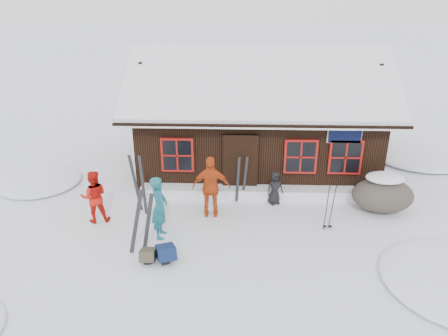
{
  "coord_description": "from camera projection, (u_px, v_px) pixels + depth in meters",
  "views": [
    {
      "loc": [
        0.84,
        -10.36,
        6.53
      ],
      "look_at": [
        0.42,
        1.57,
        1.3
      ],
      "focal_mm": 35.0,
      "sensor_mm": 36.0,
      "label": 1
    }
  ],
  "objects": [
    {
      "name": "skier_orange_right",
      "position": [
        211.0,
        187.0,
        12.65
      ],
      "size": [
        1.12,
        0.5,
        1.89
      ],
      "primitive_type": "imported",
      "rotation": [
        0.0,
        0.0,
        3.18
      ],
      "color": "#C24213",
      "rests_on": "ground"
    },
    {
      "name": "ski_pair_left",
      "position": [
        142.0,
        223.0,
        10.99
      ],
      "size": [
        0.76,
        0.23,
        1.8
      ],
      "rotation": [
        0.0,
        0.0,
        -0.04
      ],
      "color": "black",
      "rests_on": "ground"
    },
    {
      "name": "boulder",
      "position": [
        383.0,
        194.0,
        13.14
      ],
      "size": [
        1.83,
        1.37,
        1.08
      ],
      "color": "#4E483F",
      "rests_on": "ground"
    },
    {
      "name": "ski_pair_mid",
      "position": [
        139.0,
        185.0,
        12.94
      ],
      "size": [
        0.55,
        0.35,
        1.85
      ],
      "rotation": [
        0.0,
        0.0,
        -0.54
      ],
      "color": "black",
      "rests_on": "ground"
    },
    {
      "name": "ground",
      "position": [
        207.0,
        233.0,
        12.13
      ],
      "size": [
        120.0,
        120.0,
        0.0
      ],
      "primitive_type": "plane",
      "color": "white",
      "rests_on": "ground"
    },
    {
      "name": "mountain_hut",
      "position": [
        257.0,
        124.0,
        16.01
      ],
      "size": [
        8.9,
        6.09,
        4.42
      ],
      "color": "black",
      "rests_on": "ground"
    },
    {
      "name": "snow_mounds",
      "position": [
        263.0,
        202.0,
        13.78
      ],
      "size": [
        20.6,
        13.2,
        0.48
      ],
      "color": "white",
      "rests_on": "ground"
    },
    {
      "name": "backpack_blue",
      "position": [
        166.0,
        255.0,
        10.91
      ],
      "size": [
        0.62,
        0.71,
        0.32
      ],
      "primitive_type": "cube",
      "rotation": [
        0.0,
        0.0,
        0.34
      ],
      "color": "#102047",
      "rests_on": "ground"
    },
    {
      "name": "skier_teal",
      "position": [
        159.0,
        208.0,
        11.64
      ],
      "size": [
        0.43,
        0.65,
        1.78
      ],
      "primitive_type": "imported",
      "rotation": [
        0.0,
        0.0,
        1.57
      ],
      "color": "#165F6C",
      "rests_on": "ground"
    },
    {
      "name": "ski_pair_right",
      "position": [
        241.0,
        180.0,
        13.67
      ],
      "size": [
        0.4,
        0.24,
        1.52
      ],
      "rotation": [
        0.0,
        0.0,
        0.5
      ],
      "color": "black",
      "rests_on": "ground"
    },
    {
      "name": "skier_crouched",
      "position": [
        275.0,
        188.0,
        13.52
      ],
      "size": [
        0.62,
        0.52,
        1.08
      ],
      "primitive_type": "imported",
      "rotation": [
        0.0,
        0.0,
        0.41
      ],
      "color": "black",
      "rests_on": "ground"
    },
    {
      "name": "ski_poles",
      "position": [
        329.0,
        208.0,
        12.08
      ],
      "size": [
        0.25,
        0.13,
        1.42
      ],
      "color": "black",
      "rests_on": "ground"
    },
    {
      "name": "backpack_olive",
      "position": [
        148.0,
        257.0,
        10.88
      ],
      "size": [
        0.38,
        0.5,
        0.27
      ],
      "primitive_type": "cube",
      "rotation": [
        0.0,
        0.0,
        0.03
      ],
      "color": "#3D392B",
      "rests_on": "ground"
    },
    {
      "name": "skier_orange_left",
      "position": [
        94.0,
        197.0,
        12.44
      ],
      "size": [
        0.89,
        0.77,
        1.57
      ],
      "primitive_type": "imported",
      "rotation": [
        0.0,
        0.0,
        3.4
      ],
      "color": "red",
      "rests_on": "ground"
    },
    {
      "name": "snow_drift",
      "position": [
        258.0,
        192.0,
        14.07
      ],
      "size": [
        7.6,
        0.6,
        0.35
      ],
      "primitive_type": "cube",
      "color": "white",
      "rests_on": "ground"
    }
  ]
}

